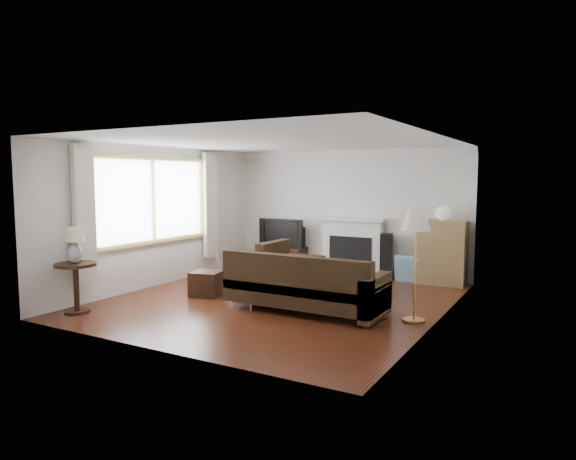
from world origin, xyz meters
The scene contains 17 objects.
room centered at (0.00, 0.00, 1.25)m, with size 5.10×5.60×2.54m.
window centered at (-2.45, -0.20, 1.55)m, with size 0.12×2.74×1.54m, color brown.
curtain_near centered at (-2.40, -1.72, 1.40)m, with size 0.10×0.35×2.10m, color white.
curtain_far centered at (-2.40, 1.32, 1.40)m, with size 0.10×0.35×2.10m, color white.
fireplace centered at (0.15, 2.64, 0.57)m, with size 1.40×0.26×1.15m, color white.
tv_stand centered at (-1.36, 2.50, 0.24)m, with size 0.96×0.43×0.48m, color black.
television centered at (-1.36, 2.50, 0.78)m, with size 1.04×0.14×0.60m, color black.
speaker_left centered at (-1.07, 2.55, 0.45)m, with size 0.25×0.30×0.90m, color black.
speaker_right centered at (0.91, 2.54, 0.44)m, with size 0.24×0.29×0.87m, color black.
bookshelf centered at (1.97, 2.52, 0.59)m, with size 0.86×0.41×1.18m, color olive.
globe_lamp centered at (1.97, 2.52, 1.31)m, with size 0.27×0.27×0.27m, color white.
sectional_sofa centered at (0.69, -0.41, 0.41)m, with size 2.51×1.84×0.81m, color black.
coffee_table centered at (0.65, 1.00, 0.20)m, with size 1.01×0.55×0.40m, color #9F804C.
footstool centered at (-1.20, -0.30, 0.20)m, with size 0.48×0.48×0.40m, color black.
floor_lamp centered at (2.22, -0.14, 0.77)m, with size 0.39×0.39×1.53m, color #CA9146.
side_table centered at (-2.15, -2.10, 0.36)m, with size 0.58×0.58×0.73m, color black.
table_lamp centered at (-2.15, -2.10, 0.98)m, with size 0.32×0.32×0.51m, color silver.
Camera 1 is at (4.10, -6.92, 1.94)m, focal length 32.00 mm.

